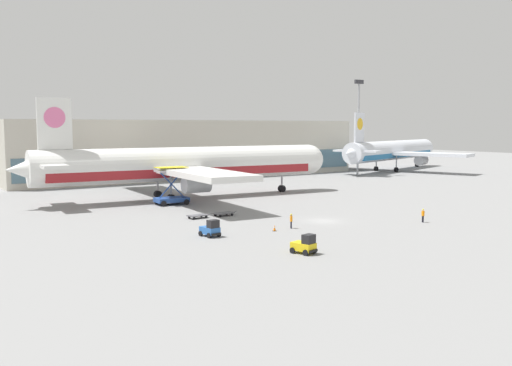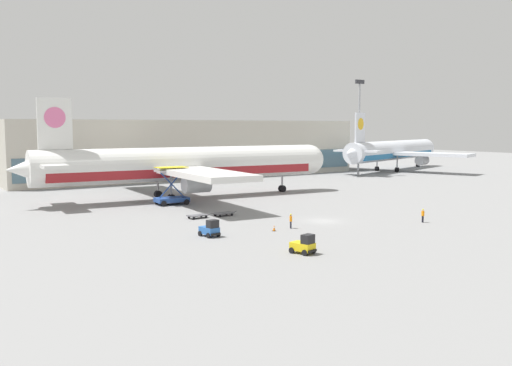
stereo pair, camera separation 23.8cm
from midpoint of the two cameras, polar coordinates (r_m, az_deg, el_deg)
The scene contains 13 objects.
ground_plane at distance 76.81m, azimuth 6.66°, elevation -3.80°, with size 400.00×400.00×0.00m, color gray.
terminal_building at distance 143.52m, azimuth -6.53°, elevation 3.42°, with size 90.00×18.20×14.00m.
light_mast at distance 148.57m, azimuth 10.16°, elevation 6.16°, with size 2.80×0.50×24.32m.
airplane_main at distance 99.83m, azimuth -7.46°, elevation 1.76°, with size 58.09×48.45×17.00m.
airplane_distant at distance 166.31m, azimuth 13.33°, elevation 3.11°, with size 52.87×45.33×16.04m.
scissor_lift_loader at distance 92.95m, azimuth -8.52°, elevation -0.75°, with size 5.40×3.70×6.09m.
baggage_tug_foreground at distance 57.13m, azimuth 4.78°, elevation -6.20°, with size 2.13×2.71×2.00m.
baggage_tug_mid at distance 65.76m, azimuth -4.66°, elevation -4.61°, with size 1.90×2.61×2.00m.
baggage_dolly_lead at distance 78.86m, azimuth -5.92°, elevation -3.25°, with size 3.75×1.70×0.48m.
baggage_dolly_second at distance 80.61m, azimuth -3.33°, elevation -3.04°, with size 3.75×1.70×0.48m.
ground_crew_near at distance 70.80m, azimuth 3.44°, elevation -3.69°, with size 0.33×0.54×1.84m.
ground_crew_far at distance 78.19m, azimuth 16.27°, elevation -3.03°, with size 0.31×0.55×1.81m.
traffic_cone_near at distance 69.10m, azimuth 1.76°, elevation -4.52°, with size 0.40×0.40×0.76m.
Camera 1 is at (-49.62, -57.28, 12.66)m, focal length 40.00 mm.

